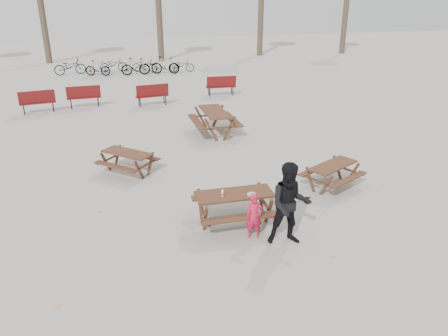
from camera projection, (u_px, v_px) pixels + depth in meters
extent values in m
plane|color=gray|center=(234.00, 223.00, 10.36)|extent=(80.00, 80.00, 0.00)
cube|color=#342013|center=(234.00, 194.00, 10.07)|extent=(1.80, 0.70, 0.05)
cube|color=#342013|center=(241.00, 218.00, 9.65)|extent=(1.80, 0.25, 0.05)
cube|color=#342013|center=(228.00, 195.00, 10.73)|extent=(1.80, 0.25, 0.05)
cylinder|color=#342013|center=(205.00, 219.00, 9.79)|extent=(0.08, 0.08, 0.73)
cylinder|color=#342013|center=(200.00, 207.00, 10.33)|extent=(0.08, 0.08, 0.73)
cylinder|color=#342013|center=(269.00, 211.00, 10.12)|extent=(0.08, 0.08, 0.73)
cylinder|color=#342013|center=(261.00, 200.00, 10.66)|extent=(0.08, 0.08, 0.73)
cube|color=silver|center=(251.00, 194.00, 9.97)|extent=(0.18, 0.11, 0.03)
ellipsoid|color=tan|center=(252.00, 193.00, 9.95)|extent=(0.14, 0.06, 0.05)
cylinder|color=silver|center=(223.00, 193.00, 9.89)|extent=(0.06, 0.06, 0.15)
cylinder|color=#F8460D|center=(223.00, 194.00, 9.90)|extent=(0.07, 0.07, 0.05)
cylinder|color=white|center=(223.00, 190.00, 9.86)|extent=(0.03, 0.03, 0.02)
imported|color=red|center=(254.00, 216.00, 9.58)|extent=(0.39, 0.27, 1.04)
imported|color=black|center=(290.00, 204.00, 9.21)|extent=(1.03, 0.87, 1.86)
imported|color=black|center=(70.00, 67.00, 27.34)|extent=(2.00, 1.02, 1.00)
imported|color=black|center=(98.00, 68.00, 26.99)|extent=(1.64, 0.91, 0.95)
imported|color=black|center=(113.00, 65.00, 28.32)|extent=(1.73, 0.62, 0.90)
imported|color=black|center=(136.00, 66.00, 27.20)|extent=(1.78, 0.53, 1.06)
imported|color=black|center=(145.00, 65.00, 28.13)|extent=(1.76, 1.19, 0.87)
imported|color=black|center=(165.00, 65.00, 27.59)|extent=(1.87, 0.95, 1.08)
imported|color=black|center=(182.00, 65.00, 28.33)|extent=(1.64, 0.84, 0.82)
cylinder|color=#382B21|center=(43.00, 17.00, 30.43)|extent=(0.44, 0.44, 6.30)
cylinder|color=#382B21|center=(159.00, 19.00, 31.37)|extent=(0.44, 0.44, 5.95)
cylinder|color=#382B21|center=(261.00, 11.00, 33.90)|extent=(0.44, 0.44, 6.65)
cylinder|color=#382B21|center=(345.00, 20.00, 35.27)|extent=(0.44, 0.44, 5.25)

